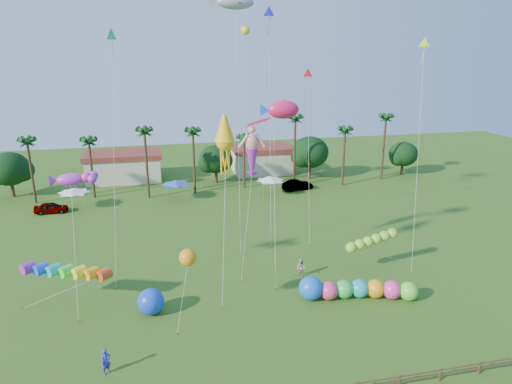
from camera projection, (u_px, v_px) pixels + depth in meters
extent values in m
plane|color=#285116|center=(285.00, 345.00, 34.21)|extent=(160.00, 160.00, 0.00)
cylinder|color=#3A2819|center=(32.00, 173.00, 64.75)|extent=(0.36, 0.36, 9.00)
cylinder|color=#3A2819|center=(92.00, 170.00, 67.42)|extent=(0.36, 0.36, 8.50)
cylinder|color=#3A2819|center=(147.00, 165.00, 67.00)|extent=(0.36, 0.36, 10.00)
cylinder|color=#3A2819|center=(194.00, 163.00, 69.47)|extent=(0.36, 0.36, 9.50)
cylinder|color=#3A2819|center=(244.00, 164.00, 72.29)|extent=(0.36, 0.36, 8.00)
cylinder|color=#3A2819|center=(295.00, 153.00, 72.58)|extent=(0.36, 0.36, 11.00)
cylinder|color=#3A2819|center=(344.00, 158.00, 73.61)|extent=(0.36, 0.36, 9.00)
cylinder|color=#3A2819|center=(383.00, 149.00, 76.91)|extent=(0.36, 0.36, 10.50)
sphere|color=#113814|center=(9.00, 169.00, 67.70)|extent=(5.88, 5.88, 5.88)
sphere|color=#113814|center=(216.00, 159.00, 75.17)|extent=(5.46, 5.46, 5.46)
sphere|color=#113814|center=(310.00, 152.00, 77.39)|extent=(6.30, 6.30, 6.30)
sphere|color=#113814|center=(403.00, 154.00, 80.27)|extent=(5.04, 5.04, 5.04)
cube|color=beige|center=(124.00, 169.00, 77.31)|extent=(12.00, 7.00, 4.00)
cube|color=beige|center=(262.00, 161.00, 82.31)|extent=(10.00, 7.00, 4.00)
pyramid|color=white|center=(73.00, 190.00, 62.79)|extent=(3.00, 3.00, 0.60)
pyramid|color=blue|center=(176.00, 182.00, 66.64)|extent=(3.00, 3.00, 0.60)
pyramid|color=white|center=(270.00, 178.00, 68.62)|extent=(3.00, 3.00, 0.60)
cube|color=brown|center=(399.00, 381.00, 29.72)|extent=(0.12, 0.12, 1.00)
cube|color=brown|center=(440.00, 374.00, 30.35)|extent=(0.12, 0.12, 1.00)
cube|color=brown|center=(479.00, 368.00, 30.97)|extent=(0.12, 0.12, 1.00)
imported|color=#4C4C54|center=(51.00, 208.00, 61.86)|extent=(4.39, 1.83, 1.48)
imported|color=#4C4C54|center=(297.00, 185.00, 72.08)|extent=(5.14, 2.57, 1.62)
imported|color=#3032AB|center=(106.00, 361.00, 30.93)|extent=(0.82, 0.77, 1.88)
imported|color=#A9A18D|center=(301.00, 268.00, 44.29)|extent=(1.09, 1.14, 1.86)
sphere|color=#DB396C|center=(329.00, 290.00, 40.29)|extent=(1.69, 1.69, 1.69)
sphere|color=green|center=(344.00, 289.00, 40.52)|extent=(1.69, 1.69, 1.69)
sphere|color=teal|center=(360.00, 288.00, 40.65)|extent=(1.69, 1.69, 1.69)
sphere|color=orange|center=(375.00, 289.00, 40.60)|extent=(1.69, 1.69, 1.69)
sphere|color=#EC379C|center=(392.00, 290.00, 40.41)|extent=(1.69, 1.69, 1.69)
sphere|color=#59DC30|center=(409.00, 291.00, 40.17)|extent=(1.69, 1.69, 1.69)
sphere|color=blue|center=(311.00, 288.00, 40.22)|extent=(2.57, 2.57, 2.16)
sphere|color=blue|center=(151.00, 302.00, 37.99)|extent=(2.24, 2.24, 2.24)
cylinder|color=#DA4418|center=(82.00, 277.00, 38.22)|extent=(6.68, 4.62, 0.98)
cylinder|color=silver|center=(63.00, 291.00, 38.83)|extent=(7.09, 1.14, 3.02)
cylinder|color=brown|center=(23.00, 308.00, 39.03)|extent=(0.08, 0.08, 0.16)
ellipsoid|color=#8CD22E|center=(351.00, 248.00, 44.38)|extent=(5.79, 1.74, 1.25)
cylinder|color=silver|center=(378.00, 254.00, 46.13)|extent=(6.66, 1.41, 2.81)
cylinder|color=brown|center=(403.00, 260.00, 47.86)|extent=(0.08, 0.08, 0.16)
sphere|color=orange|center=(188.00, 257.00, 35.59)|extent=(1.44, 1.44, 1.40)
cylinder|color=silver|center=(182.00, 296.00, 35.52)|extent=(1.24, 1.71, 5.69)
cylinder|color=brown|center=(177.00, 334.00, 35.42)|extent=(0.08, 0.08, 0.16)
cylinder|color=silver|center=(247.00, 218.00, 43.47)|extent=(1.80, 3.17, 11.64)
cylinder|color=brown|center=(241.00, 281.00, 43.52)|extent=(0.08, 0.08, 0.16)
ellipsoid|color=#E21955|center=(283.00, 110.00, 41.95)|extent=(4.68, 3.10, 1.86)
cylinder|color=silver|center=(279.00, 200.00, 42.06)|extent=(1.76, 4.47, 15.94)
cylinder|color=brown|center=(276.00, 289.00, 42.15)|extent=(0.08, 0.08, 0.16)
ellipsoid|color=#92959F|center=(235.00, 2.00, 46.56)|extent=(5.32, 2.48, 1.83)
cylinder|color=silver|center=(238.00, 132.00, 47.74)|extent=(0.79, 5.55, 25.87)
cylinder|color=brown|center=(241.00, 256.00, 48.89)|extent=(0.08, 0.08, 0.16)
cone|color=#FFB314|center=(225.00, 142.00, 38.53)|extent=(2.11, 2.11, 4.83)
cylinder|color=silver|center=(223.00, 226.00, 38.77)|extent=(1.09, 3.65, 13.74)
cylinder|color=brown|center=(222.00, 308.00, 38.98)|extent=(0.08, 0.08, 0.16)
ellipsoid|color=#BC2AD4|center=(70.00, 180.00, 37.46)|extent=(3.79, 2.12, 1.47)
cylinder|color=silver|center=(74.00, 250.00, 37.26)|extent=(0.07, 3.94, 11.00)
cylinder|color=brown|center=(78.00, 321.00, 37.03)|extent=(0.08, 0.08, 0.16)
cone|color=red|center=(308.00, 74.00, 49.09)|extent=(1.24, 0.31, 1.23)
cylinder|color=silver|center=(309.00, 162.00, 50.39)|extent=(0.23, 3.17, 18.75)
cylinder|color=brown|center=(310.00, 245.00, 51.65)|extent=(0.08, 0.08, 0.16)
cone|color=#D8F719|center=(424.00, 44.00, 43.52)|extent=(1.11, 0.78, 1.15)
cylinder|color=silver|center=(418.00, 161.00, 44.25)|extent=(1.91, 4.97, 21.77)
cylinder|color=brown|center=(411.00, 274.00, 44.96)|extent=(0.08, 0.08, 0.16)
cone|color=#30CC66|center=(112.00, 35.00, 40.24)|extent=(1.11, 1.20, 1.35)
cylinder|color=silver|center=(114.00, 165.00, 41.20)|extent=(1.30, 4.81, 22.41)
cylinder|color=brown|center=(116.00, 289.00, 42.13)|extent=(0.08, 0.08, 0.16)
cone|color=#1723D7|center=(269.00, 13.00, 47.37)|extent=(1.37, 0.39, 1.35)
cylinder|color=silver|center=(270.00, 135.00, 49.24)|extent=(0.53, 3.80, 24.91)
cylinder|color=brown|center=(271.00, 247.00, 51.10)|extent=(0.08, 0.08, 0.16)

